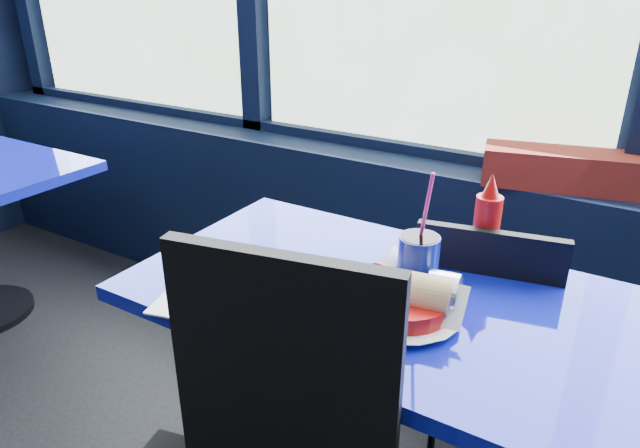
{
  "coord_description": "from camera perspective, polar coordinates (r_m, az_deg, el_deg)",
  "views": [
    {
      "loc": [
        0.81,
        0.89,
        1.46
      ],
      "look_at": [
        0.15,
        1.98,
        0.9
      ],
      "focal_mm": 32.0,
      "sensor_mm": 36.0,
      "label": 1
    }
  ],
  "objects": [
    {
      "name": "window_sill",
      "position": [
        2.39,
        8.07,
        -2.69
      ],
      "size": [
        5.0,
        0.26,
        0.8
      ],
      "primitive_type": "cube",
      "color": "black",
      "rests_on": "ground"
    },
    {
      "name": "ketchup_bottle",
      "position": [
        1.53,
        16.3,
        -0.17
      ],
      "size": [
        0.07,
        0.07,
        0.25
      ],
      "color": "#B10D0B",
      "rests_on": "near_table"
    },
    {
      "name": "soda_cup",
      "position": [
        1.36,
        9.75,
        -4.05
      ],
      "size": [
        0.1,
        0.1,
        0.32
      ],
      "rotation": [
        0.0,
        0.0,
        0.11
      ],
      "color": "navy",
      "rests_on": "near_table"
    },
    {
      "name": "food_basket",
      "position": [
        1.3,
        6.89,
        -7.31
      ],
      "size": [
        0.36,
        0.36,
        0.11
      ],
      "rotation": [
        0.0,
        0.0,
        -0.27
      ],
      "color": "#B10D0B",
      "rests_on": "near_table"
    },
    {
      "name": "chair_near_back",
      "position": [
        1.75,
        17.13,
        -10.63
      ],
      "size": [
        0.46,
        0.46,
        0.87
      ],
      "rotation": [
        0.0,
        0.0,
        3.34
      ],
      "color": "black",
      "rests_on": "ground"
    },
    {
      "name": "planter_box",
      "position": [
        2.06,
        24.75,
        4.85
      ],
      "size": [
        0.65,
        0.3,
        0.13
      ],
      "primitive_type": "cube",
      "rotation": [
        0.0,
        0.0,
        0.23
      ],
      "color": "maroon",
      "rests_on": "window_sill"
    },
    {
      "name": "near_table",
      "position": [
        1.51,
        5.4,
        -12.39
      ],
      "size": [
        1.2,
        0.7,
        0.75
      ],
      "color": "black",
      "rests_on": "ground"
    },
    {
      "name": "napkin",
      "position": [
        1.39,
        -12.68,
        -7.49
      ],
      "size": [
        0.2,
        0.2,
        0.0
      ],
      "primitive_type": "cube",
      "rotation": [
        0.0,
        0.0,
        0.26
      ],
      "color": "white",
      "rests_on": "near_table"
    }
  ]
}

